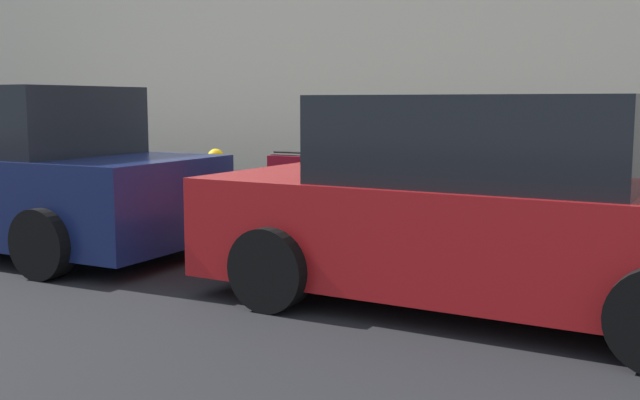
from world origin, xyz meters
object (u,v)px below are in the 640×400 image
(suitcase_navy_0, at_px, (510,207))
(parked_car_navy_1, at_px, (15,175))
(suitcase_silver_1, at_px, (458,205))
(suitcase_maroon_5, at_px, (289,188))
(bollard_post, at_px, (167,186))
(suitcase_black_2, at_px, (411,199))
(suitcase_olive_3, at_px, (367,195))
(suitcase_teal_4, at_px, (328,200))
(fire_hydrant, at_px, (216,180))
(parked_car_red_0, at_px, (484,210))

(suitcase_navy_0, height_order, parked_car_navy_1, parked_car_navy_1)
(suitcase_silver_1, bearing_deg, suitcase_maroon_5, -3.27)
(suitcase_silver_1, height_order, bollard_post, suitcase_silver_1)
(parked_car_navy_1, bearing_deg, bollard_post, -98.89)
(suitcase_black_2, xyz_separation_m, suitcase_maroon_5, (1.59, -0.04, 0.03))
(suitcase_silver_1, distance_m, suitcase_olive_3, 1.06)
(suitcase_navy_0, distance_m, suitcase_black_2, 1.09)
(suitcase_maroon_5, distance_m, bollard_post, 1.71)
(bollard_post, bearing_deg, suitcase_teal_4, -177.27)
(suitcase_black_2, xyz_separation_m, bollard_post, (3.28, 0.18, -0.01))
(suitcase_black_2, height_order, suitcase_olive_3, suitcase_olive_3)
(suitcase_maroon_5, relative_size, bollard_post, 1.21)
(suitcase_olive_3, bearing_deg, suitcase_maroon_5, -6.33)
(suitcase_silver_1, distance_m, bollard_post, 3.84)
(suitcase_olive_3, distance_m, parked_car_navy_1, 3.82)
(fire_hydrant, relative_size, bollard_post, 1.21)
(fire_hydrant, height_order, bollard_post, fire_hydrant)
(suitcase_silver_1, distance_m, suitcase_black_2, 0.57)
(suitcase_teal_4, xyz_separation_m, parked_car_red_0, (-2.45, 2.21, 0.32))
(suitcase_maroon_5, height_order, fire_hydrant, fire_hydrant)
(suitcase_silver_1, xyz_separation_m, bollard_post, (3.84, 0.10, 0.02))
(fire_hydrant, bearing_deg, bollard_post, 12.68)
(suitcase_black_2, xyz_separation_m, parked_car_navy_1, (3.60, 2.27, 0.30))
(suitcase_navy_0, height_order, suitcase_teal_4, suitcase_navy_0)
(suitcase_maroon_5, xyz_separation_m, parked_car_navy_1, (2.02, 2.32, 0.27))
(parked_car_navy_1, bearing_deg, parked_car_red_0, 180.00)
(parked_car_red_0, bearing_deg, suitcase_olive_3, -48.58)
(suitcase_black_2, bearing_deg, suitcase_teal_4, 3.85)
(bollard_post, height_order, parked_car_navy_1, parked_car_navy_1)
(suitcase_silver_1, bearing_deg, parked_car_navy_1, 27.77)
(suitcase_navy_0, relative_size, bollard_post, 1.36)
(suitcase_navy_0, bearing_deg, suitcase_olive_3, 3.64)
(fire_hydrant, bearing_deg, suitcase_black_2, -179.43)
(suitcase_black_2, bearing_deg, fire_hydrant, 0.57)
(fire_hydrant, bearing_deg, suitcase_silver_1, 179.04)
(parked_car_navy_1, bearing_deg, suitcase_silver_1, -152.23)
(suitcase_black_2, distance_m, bollard_post, 3.28)
(suitcase_teal_4, height_order, parked_car_navy_1, parked_car_navy_1)
(suitcase_silver_1, bearing_deg, suitcase_black_2, -7.96)
(fire_hydrant, bearing_deg, parked_car_red_0, 150.98)
(suitcase_navy_0, distance_m, parked_car_navy_1, 5.24)
(suitcase_navy_0, relative_size, suitcase_black_2, 0.96)
(suitcase_black_2, distance_m, suitcase_maroon_5, 1.59)
(parked_car_red_0, bearing_deg, fire_hydrant, -29.02)
(suitcase_olive_3, relative_size, bollard_post, 1.54)
(suitcase_teal_4, bearing_deg, suitcase_black_2, -176.15)
(suitcase_teal_4, height_order, parked_car_red_0, parked_car_red_0)
(suitcase_olive_3, relative_size, fire_hydrant, 1.27)
(suitcase_silver_1, distance_m, suitcase_teal_4, 1.57)
(suitcase_black_2, bearing_deg, suitcase_silver_1, 172.04)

